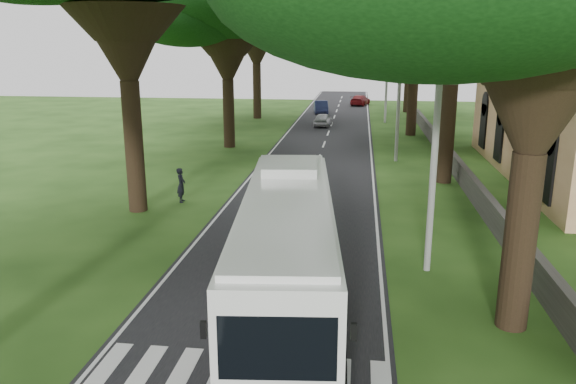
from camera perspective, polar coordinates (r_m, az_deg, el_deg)
The scene contains 15 objects.
ground at distance 16.24m, azimuth -3.99°, elevation -15.11°, with size 140.00×140.00×0.00m, color #1F3F12.
road at distance 39.71m, azimuth 3.01°, elevation 3.10°, with size 8.00×120.00×0.04m, color black.
property_wall at distance 39.00m, azimuth 16.23°, elevation 3.19°, with size 0.35×50.00×1.20m, color #383533.
pole_near at distance 20.33m, azimuth 14.63°, elevation 3.26°, with size 1.60×0.24×8.00m.
pole_mid at distance 40.05m, azimuth 11.18°, elevation 8.98°, with size 1.60×0.24×8.00m.
pole_far at distance 59.96m, azimuth 9.99°, elevation 10.91°, with size 1.60×0.24×8.00m.
tree_l_midb at distance 45.06m, azimuth -6.33°, elevation 18.09°, with size 12.80×12.80×13.58m.
tree_l_far at distance 62.93m, azimuth -3.29°, elevation 18.45°, with size 15.67×15.67×15.47m.
tree_r_midb at distance 52.04m, azimuth 13.00°, elevation 17.34°, with size 12.84×12.84×13.55m.
tree_r_far at distance 70.16m, azimuth 12.54°, elevation 18.46°, with size 13.57×13.57×15.97m.
coach_bus at distance 17.23m, azimuth -0.08°, elevation -5.79°, with size 3.94×12.96×3.76m.
distant_car_a at distance 56.96m, azimuth 3.58°, elevation 7.37°, with size 1.55×3.85×1.31m, color #B6B6BB.
distant_car_b at distance 67.69m, azimuth 3.37°, elevation 8.62°, with size 1.55×4.44×1.46m, color navy.
distant_car_c at distance 77.14m, azimuth 7.34°, elevation 9.26°, with size 1.90×4.68×1.36m, color maroon.
pedestrian at distance 29.92m, azimuth -10.80°, elevation 0.70°, with size 0.67×0.44×1.82m, color black.
Camera 1 is at (2.86, -13.77, 8.11)m, focal length 35.00 mm.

